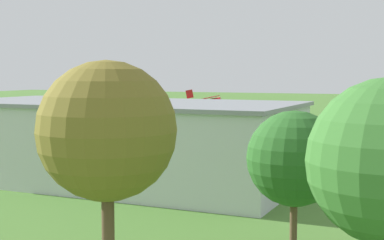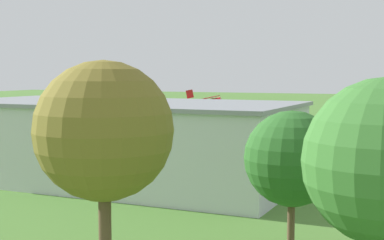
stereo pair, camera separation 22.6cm
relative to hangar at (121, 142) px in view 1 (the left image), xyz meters
The scene contains 12 objects.
ground_plane 40.80m from the hangar, 87.23° to the right, with size 400.00×400.00×0.00m, color #47752D.
hangar is the anchor object (origin of this frame).
biplane 37.50m from the hangar, 80.92° to the right, with size 6.60×8.68×3.76m.
car_grey 21.12m from the hangar, 135.67° to the right, with size 2.08×4.21×1.54m.
car_orange 22.33m from the hangar, 47.40° to the right, with size 1.95×4.28×1.74m.
car_black 27.58m from the hangar, 37.59° to the right, with size 2.08×4.21×1.64m.
car_white 32.70m from the hangar, 30.54° to the right, with size 2.06×4.04×1.53m.
person_crossing_taxiway 20.69m from the hangar, 121.42° to the right, with size 0.49×0.49×1.68m.
person_beside_truck 22.44m from the hangar, 38.92° to the right, with size 0.53×0.53×1.76m.
person_watching_takeoff 20.04m from the hangar, 89.92° to the right, with size 0.54×0.54×1.63m.
tree_behind_hangar_left 26.26m from the hangar, 140.65° to the left, with size 5.20×5.20×8.38m.
tree_by_windsock 27.22m from the hangar, 118.49° to the left, with size 6.68×6.68×11.00m.
Camera 1 is at (-28.84, 87.27, 10.38)m, focal length 53.09 mm.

